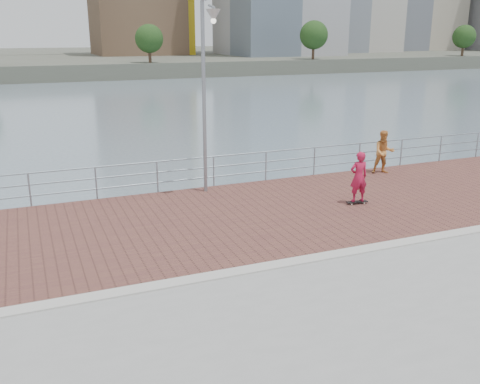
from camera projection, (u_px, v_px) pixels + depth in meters
name	position (u px, v px, depth m)	size (l,w,h in m)	color
water	(271.00, 341.00, 13.23)	(400.00, 400.00, 0.00)	slate
brick_lane	(220.00, 219.00, 15.84)	(40.00, 6.80, 0.02)	brown
curb	(272.00, 266.00, 12.65)	(40.00, 0.40, 0.06)	#B7B5AD
far_shore	(40.00, 59.00, 121.44)	(320.00, 95.00, 2.50)	#4C5142
guardrail	(186.00, 171.00, 18.66)	(39.06, 0.06, 1.13)	#8C9EA8
street_lamp	(208.00, 60.00, 16.91)	(0.46, 1.34, 6.32)	gray
skateboard	(357.00, 202.00, 17.22)	(0.72, 0.26, 0.08)	black
skateboarder	(359.00, 177.00, 16.98)	(0.60, 0.39, 1.63)	#B2173C
bystander	(384.00, 152.00, 20.73)	(0.82, 0.64, 1.68)	#D1853D
shoreline_trees	(70.00, 37.00, 80.66)	(144.81, 5.13, 6.83)	#473323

